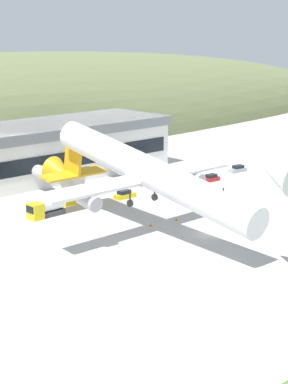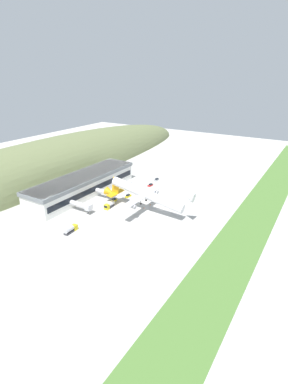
{
  "view_description": "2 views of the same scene",
  "coord_description": "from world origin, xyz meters",
  "px_view_note": "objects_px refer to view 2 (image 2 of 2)",
  "views": [
    {
      "loc": [
        -73.13,
        -63.99,
        31.94
      ],
      "look_at": [
        -10.99,
        3.18,
        8.25
      ],
      "focal_mm": 60.0,
      "sensor_mm": 36.0,
      "label": 1
    },
    {
      "loc": [
        -128.89,
        -67.86,
        68.39
      ],
      "look_at": [
        -5.58,
        8.29,
        10.27
      ],
      "focal_mm": 28.0,
      "sensor_mm": 36.0,
      "label": 2
    }
  ],
  "objects_px": {
    "jetway_0": "(82,205)",
    "service_car_1": "(157,180)",
    "jetway_1": "(107,192)",
    "traffic_cone_1": "(150,205)",
    "terminal_building": "(84,183)",
    "cargo_airplane": "(145,194)",
    "box_truck": "(71,229)",
    "service_car_0": "(150,185)",
    "jetway_2": "(124,183)",
    "traffic_cone_0": "(144,208)",
    "service_car_2": "(114,200)",
    "service_car_3": "(128,196)",
    "fuel_truck": "(109,205)"
  },
  "relations": [
    {
      "from": "terminal_building",
      "to": "cargo_airplane",
      "type": "bearing_deg",
      "value": -92.68
    },
    {
      "from": "cargo_airplane",
      "to": "traffic_cone_0",
      "type": "relative_size",
      "value": 91.62
    },
    {
      "from": "jetway_0",
      "to": "jetway_1",
      "type": "height_order",
      "value": "same"
    },
    {
      "from": "service_car_0",
      "to": "service_car_2",
      "type": "distance_m",
      "value": 32.86
    },
    {
      "from": "cargo_airplane",
      "to": "service_car_3",
      "type": "relative_size",
      "value": 12.07
    },
    {
      "from": "traffic_cone_0",
      "to": "service_car_3",
      "type": "bearing_deg",
      "value": 62.25
    },
    {
      "from": "jetway_0",
      "to": "traffic_cone_0",
      "type": "xyz_separation_m",
      "value": [
        21.24,
        -25.01,
        -3.71
      ]
    },
    {
      "from": "service_car_2",
      "to": "box_truck",
      "type": "distance_m",
      "value": 39.04
    },
    {
      "from": "service_car_1",
      "to": "cargo_airplane",
      "type": "bearing_deg",
      "value": -157.57
    },
    {
      "from": "traffic_cone_0",
      "to": "traffic_cone_1",
      "type": "bearing_deg",
      "value": -7.36
    },
    {
      "from": "jetway_0",
      "to": "service_car_0",
      "type": "height_order",
      "value": "jetway_0"
    },
    {
      "from": "jetway_2",
      "to": "service_car_1",
      "type": "xyz_separation_m",
      "value": [
        24.91,
        -9.54,
        -3.36
      ]
    },
    {
      "from": "terminal_building",
      "to": "jetway_1",
      "type": "xyz_separation_m",
      "value": [
        0.91,
        -16.72,
        -2.63
      ]
    },
    {
      "from": "jetway_2",
      "to": "traffic_cone_0",
      "type": "distance_m",
      "value": 31.34
    },
    {
      "from": "service_car_0",
      "to": "box_truck",
      "type": "bearing_deg",
      "value": 179.57
    },
    {
      "from": "traffic_cone_1",
      "to": "service_car_0",
      "type": "bearing_deg",
      "value": 30.34
    },
    {
      "from": "traffic_cone_1",
      "to": "terminal_building",
      "type": "bearing_deg",
      "value": 98.86
    },
    {
      "from": "terminal_building",
      "to": "service_car_2",
      "type": "bearing_deg",
      "value": -89.85
    },
    {
      "from": "fuel_truck",
      "to": "traffic_cone_1",
      "type": "height_order",
      "value": "fuel_truck"
    },
    {
      "from": "service_car_1",
      "to": "fuel_truck",
      "type": "bearing_deg",
      "value": 179.88
    },
    {
      "from": "service_car_3",
      "to": "jetway_2",
      "type": "bearing_deg",
      "value": 46.71
    },
    {
      "from": "terminal_building",
      "to": "service_car_1",
      "type": "xyz_separation_m",
      "value": [
        43.64,
        -25.64,
        -5.99
      ]
    },
    {
      "from": "jetway_2",
      "to": "box_truck",
      "type": "distance_m",
      "value": 58.48
    },
    {
      "from": "service_car_1",
      "to": "jetway_1",
      "type": "bearing_deg",
      "value": 168.21
    },
    {
      "from": "service_car_0",
      "to": "service_car_3",
      "type": "distance_m",
      "value": 22.76
    },
    {
      "from": "box_truck",
      "to": "fuel_truck",
      "type": "bearing_deg",
      "value": 2.5
    },
    {
      "from": "jetway_2",
      "to": "service_car_3",
      "type": "relative_size",
      "value": 2.79
    },
    {
      "from": "terminal_building",
      "to": "jetway_0",
      "type": "xyz_separation_m",
      "value": [
        -19.99,
        -16.84,
        -2.63
      ]
    },
    {
      "from": "traffic_cone_0",
      "to": "cargo_airplane",
      "type": "bearing_deg",
      "value": -141.39
    },
    {
      "from": "cargo_airplane",
      "to": "service_car_0",
      "type": "bearing_deg",
      "value": 26.33
    },
    {
      "from": "service_car_1",
      "to": "service_car_2",
      "type": "height_order",
      "value": "service_car_2"
    },
    {
      "from": "service_car_0",
      "to": "jetway_0",
      "type": "bearing_deg",
      "value": 168.64
    },
    {
      "from": "jetway_2",
      "to": "jetway_1",
      "type": "bearing_deg",
      "value": -178.0
    },
    {
      "from": "cargo_airplane",
      "to": "traffic_cone_0",
      "type": "distance_m",
      "value": 10.5
    },
    {
      "from": "terminal_building",
      "to": "service_car_0",
      "type": "distance_m",
      "value": 42.94
    },
    {
      "from": "jetway_1",
      "to": "terminal_building",
      "type": "bearing_deg",
      "value": 93.11
    },
    {
      "from": "box_truck",
      "to": "traffic_cone_1",
      "type": "relative_size",
      "value": 13.13
    },
    {
      "from": "jetway_2",
      "to": "traffic_cone_1",
      "type": "xyz_separation_m",
      "value": [
        -12.1,
        -26.45,
        -3.71
      ]
    },
    {
      "from": "service_car_3",
      "to": "traffic_cone_0",
      "type": "relative_size",
      "value": 7.59
    },
    {
      "from": "cargo_airplane",
      "to": "box_truck",
      "type": "relative_size",
      "value": 6.98
    },
    {
      "from": "jetway_0",
      "to": "jetway_2",
      "type": "relative_size",
      "value": 1.11
    },
    {
      "from": "terminal_building",
      "to": "traffic_cone_1",
      "type": "height_order",
      "value": "terminal_building"
    },
    {
      "from": "terminal_building",
      "to": "box_truck",
      "type": "distance_m",
      "value": 47.38
    },
    {
      "from": "traffic_cone_0",
      "to": "service_car_2",
      "type": "bearing_deg",
      "value": 93.48
    },
    {
      "from": "jetway_0",
      "to": "service_car_1",
      "type": "height_order",
      "value": "jetway_0"
    },
    {
      "from": "box_truck",
      "to": "traffic_cone_0",
      "type": "height_order",
      "value": "box_truck"
    },
    {
      "from": "box_truck",
      "to": "service_car_3",
      "type": "bearing_deg",
      "value": 1.56
    },
    {
      "from": "jetway_1",
      "to": "traffic_cone_1",
      "type": "relative_size",
      "value": 23.19
    },
    {
      "from": "service_car_0",
      "to": "terminal_building",
      "type": "bearing_deg",
      "value": 139.89
    },
    {
      "from": "jetway_2",
      "to": "service_car_1",
      "type": "bearing_deg",
      "value": -20.96
    }
  ]
}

